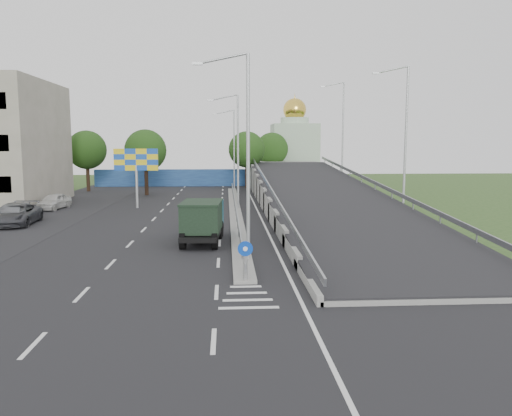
{
  "coord_description": "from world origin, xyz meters",
  "views": [
    {
      "loc": [
        -0.79,
        -18.41,
        5.91
      ],
      "look_at": [
        0.96,
        10.45,
        2.2
      ],
      "focal_mm": 35.0,
      "sensor_mm": 36.0,
      "label": 1
    }
  ],
  "objects": [
    {
      "name": "ground",
      "position": [
        0.0,
        0.0,
        0.0
      ],
      "size": [
        160.0,
        160.0,
        0.0
      ],
      "primitive_type": "plane",
      "color": "#2D4C1E",
      "rests_on": "ground"
    },
    {
      "name": "median_guardrail",
      "position": [
        0.0,
        24.0,
        0.75
      ],
      "size": [
        0.09,
        44.0,
        0.71
      ],
      "color": "gray",
      "rests_on": "median"
    },
    {
      "name": "tree_left_far",
      "position": [
        -18.0,
        45.0,
        5.18
      ],
      "size": [
        4.8,
        4.8,
        7.6
      ],
      "color": "black",
      "rests_on": "ground"
    },
    {
      "name": "lamp_post_far",
      "position": [
        0.11,
        46.0,
        5.81
      ],
      "size": [
        2.74,
        0.18,
        10.08
      ],
      "color": "#B2B5B7",
      "rests_on": "median"
    },
    {
      "name": "church",
      "position": [
        10.0,
        60.0,
        5.31
      ],
      "size": [
        7.0,
        7.0,
        13.8
      ],
      "color": "#B2CCAD",
      "rests_on": "ground"
    },
    {
      "name": "parked_car_e",
      "position": [
        -16.46,
        27.69,
        0.74
      ],
      "size": [
        2.36,
        4.53,
        1.47
      ],
      "primitive_type": "imported",
      "rotation": [
        0.0,
        0.0,
        -0.15
      ],
      "color": "silver",
      "rests_on": "ground"
    },
    {
      "name": "parked_car_c",
      "position": [
        -16.14,
        18.75,
        0.75
      ],
      "size": [
        2.86,
        5.57,
        1.5
      ],
      "primitive_type": "imported",
      "rotation": [
        0.0,
        0.0,
        0.07
      ],
      "color": "#393A3F",
      "rests_on": "ground"
    },
    {
      "name": "blue_wall",
      "position": [
        -4.0,
        52.0,
        1.2
      ],
      "size": [
        30.0,
        0.5,
        2.4
      ],
      "primitive_type": "cube",
      "color": "navy",
      "rests_on": "ground"
    },
    {
      "name": "parking_strip",
      "position": [
        -16.0,
        20.0,
        0.0
      ],
      "size": [
        8.0,
        90.0,
        0.05
      ],
      "primitive_type": "cube",
      "color": "black",
      "rests_on": "ground"
    },
    {
      "name": "overpass_ramp",
      "position": [
        7.5,
        24.0,
        1.75
      ],
      "size": [
        10.0,
        50.0,
        3.5
      ],
      "color": "gray",
      "rests_on": "ground"
    },
    {
      "name": "lamp_post_mid",
      "position": [
        0.11,
        26.0,
        5.81
      ],
      "size": [
        2.74,
        0.18,
        10.08
      ],
      "color": "#B2B5B7",
      "rests_on": "median"
    },
    {
      "name": "parked_car_d",
      "position": [
        -16.49,
        18.99,
        0.78
      ],
      "size": [
        2.31,
        5.44,
        1.56
      ],
      "primitive_type": "imported",
      "rotation": [
        0.0,
        0.0,
        -0.02
      ],
      "color": "gray",
      "rests_on": "ground"
    },
    {
      "name": "billboard",
      "position": [
        -9.0,
        28.0,
        4.19
      ],
      "size": [
        4.0,
        0.24,
        5.5
      ],
      "color": "#B2B5B7",
      "rests_on": "ground"
    },
    {
      "name": "tree_median_far",
      "position": [
        2.0,
        48.0,
        5.18
      ],
      "size": [
        4.8,
        4.8,
        7.6
      ],
      "color": "black",
      "rests_on": "ground"
    },
    {
      "name": "lamp_post_near",
      "position": [
        0.11,
        6.0,
        5.81
      ],
      "size": [
        2.74,
        0.18,
        10.08
      ],
      "color": "#B2B5B7",
      "rests_on": "median"
    },
    {
      "name": "tree_left_mid",
      "position": [
        -10.0,
        40.0,
        5.18
      ],
      "size": [
        4.8,
        4.8,
        7.6
      ],
      "color": "black",
      "rests_on": "ground"
    },
    {
      "name": "median",
      "position": [
        0.0,
        24.0,
        0.1
      ],
      "size": [
        1.0,
        44.0,
        0.2
      ],
      "primitive_type": "cube",
      "color": "gray",
      "rests_on": "ground"
    },
    {
      "name": "road_surface",
      "position": [
        -3.0,
        20.0,
        0.0
      ],
      "size": [
        26.0,
        90.0,
        0.04
      ],
      "primitive_type": "cube",
      "color": "black",
      "rests_on": "ground"
    },
    {
      "name": "tree_ramp_far",
      "position": [
        6.0,
        55.0,
        5.18
      ],
      "size": [
        4.8,
        4.8,
        7.6
      ],
      "color": "black",
      "rests_on": "ground"
    },
    {
      "name": "dump_truck",
      "position": [
        -2.19,
        11.62,
        1.42
      ],
      "size": [
        2.54,
        5.93,
        2.56
      ],
      "rotation": [
        0.0,
        0.0,
        -0.07
      ],
      "color": "black",
      "rests_on": "ground"
    },
    {
      "name": "sign_bollard",
      "position": [
        0.0,
        2.17,
        1.03
      ],
      "size": [
        0.64,
        0.23,
        1.67
      ],
      "color": "black",
      "rests_on": "median"
    }
  ]
}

